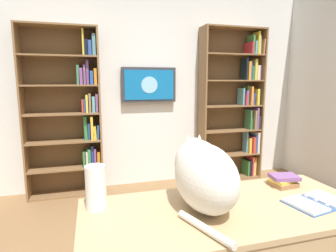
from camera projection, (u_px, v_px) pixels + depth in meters
wall_back at (151, 86)px, 3.75m from camera, size 4.52×0.06×2.70m
bookshelf_left at (237, 105)px, 3.97m from camera, size 0.92×0.28×2.15m
bookshelf_right at (72, 115)px, 3.37m from camera, size 0.90×0.28×2.06m
wall_mounted_tv at (149, 85)px, 3.66m from camera, size 0.73×0.07×0.46m
desk at (229, 227)px, 1.50m from camera, size 1.59×0.68×0.73m
cat at (203, 173)px, 1.49m from camera, size 0.32×0.64×0.38m
open_binder at (316, 202)px, 1.55m from camera, size 0.36×0.27×0.02m
paper_towel_roll at (96, 187)px, 1.48m from camera, size 0.11×0.11×0.24m
desk_book_stack at (283, 181)px, 1.81m from camera, size 0.19×0.15×0.07m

